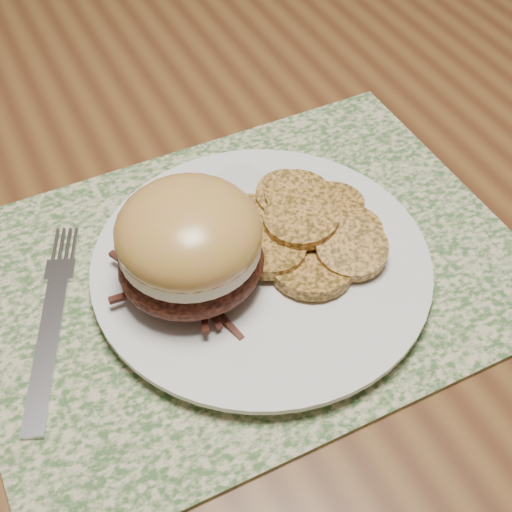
{
  "coord_description": "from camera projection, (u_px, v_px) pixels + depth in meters",
  "views": [
    {
      "loc": [
        -0.23,
        -0.54,
        1.2
      ],
      "look_at": [
        -0.07,
        -0.21,
        0.79
      ],
      "focal_mm": 50.0,
      "sensor_mm": 36.0,
      "label": 1
    }
  ],
  "objects": [
    {
      "name": "roasted_potatoes",
      "position": [
        305.0,
        227.0,
        0.59
      ],
      "size": [
        0.15,
        0.16,
        0.03
      ],
      "color": "#B27734",
      "rests_on": "dinner_plate"
    },
    {
      "name": "dining_table",
      "position": [
        230.0,
        181.0,
        0.79
      ],
      "size": [
        1.5,
        0.9,
        0.75
      ],
      "color": "brown",
      "rests_on": "ground"
    },
    {
      "name": "placemat",
      "position": [
        247.0,
        270.0,
        0.59
      ],
      "size": [
        0.45,
        0.33,
        0.0
      ],
      "primitive_type": "cube",
      "color": "#3B5D30",
      "rests_on": "dining_table"
    },
    {
      "name": "dinner_plate",
      "position": [
        261.0,
        266.0,
        0.58
      ],
      "size": [
        0.26,
        0.26,
        0.02
      ],
      "primitive_type": "cylinder",
      "color": "silver",
      "rests_on": "placemat"
    },
    {
      "name": "fork",
      "position": [
        52.0,
        320.0,
        0.55
      ],
      "size": [
        0.09,
        0.19,
        0.0
      ],
      "rotation": [
        0.0,
        0.0,
        -0.41
      ],
      "color": "#B7B7BE",
      "rests_on": "placemat"
    },
    {
      "name": "ground",
      "position": [
        240.0,
        455.0,
        1.29
      ],
      "size": [
        3.5,
        3.5,
        0.0
      ],
      "primitive_type": "plane",
      "color": "brown",
      "rests_on": "ground"
    },
    {
      "name": "pork_sandwich",
      "position": [
        190.0,
        245.0,
        0.53
      ],
      "size": [
        0.13,
        0.12,
        0.09
      ],
      "rotation": [
        0.0,
        0.0,
        0.12
      ],
      "color": "black",
      "rests_on": "dinner_plate"
    }
  ]
}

